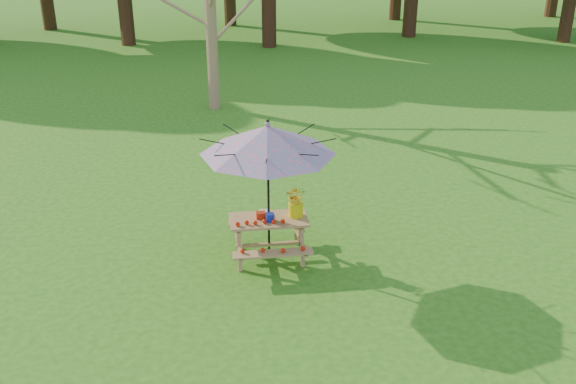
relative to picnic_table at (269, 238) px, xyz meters
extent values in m
cylinder|color=#835F47|center=(-0.60, 8.59, 1.93)|extent=(0.36, 0.36, 4.51)
cube|color=olive|center=(0.00, 0.00, 0.32)|extent=(1.20, 0.62, 0.04)
cube|color=olive|center=(0.00, -0.55, 0.03)|extent=(1.20, 0.22, 0.04)
cube|color=olive|center=(0.00, 0.55, 0.03)|extent=(1.20, 0.22, 0.04)
cylinder|color=black|center=(0.00, 0.00, 0.80)|extent=(0.04, 0.04, 2.25)
cone|color=teal|center=(0.00, 0.00, 1.62)|extent=(2.28, 2.28, 0.44)
sphere|color=teal|center=(0.00, 0.00, 1.86)|extent=(0.08, 0.08, 0.08)
cube|color=#B1280E|center=(-0.12, 0.04, 0.39)|extent=(0.14, 0.12, 0.10)
cylinder|color=#13239F|center=(0.01, -0.10, 0.41)|extent=(0.13, 0.13, 0.13)
cube|color=beige|center=(-0.07, 0.15, 0.38)|extent=(0.13, 0.13, 0.07)
cylinder|color=yellow|center=(0.43, 0.04, 0.46)|extent=(0.23, 0.23, 0.23)
imported|color=gold|center=(0.43, 0.04, 0.68)|extent=(0.34, 0.30, 0.34)
camera|label=1|loc=(-0.90, -8.85, 4.67)|focal=40.00mm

